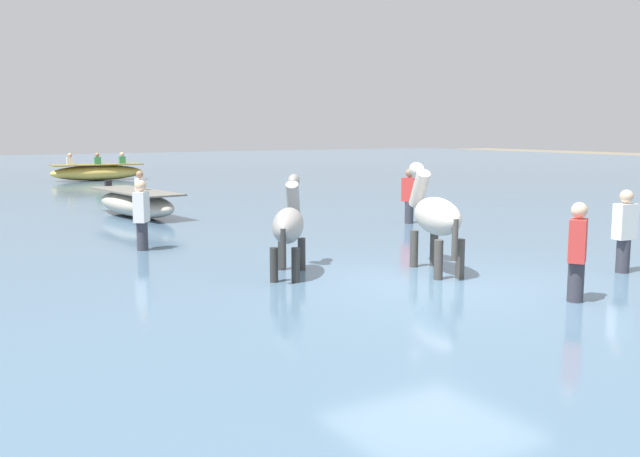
# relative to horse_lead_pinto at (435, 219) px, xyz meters

# --- Properties ---
(ground_plane) EXTENTS (120.00, 120.00, 0.00)m
(ground_plane) POSITION_rel_horse_lead_pinto_xyz_m (-0.58, -0.68, -1.18)
(ground_plane) COLOR #756B56
(water_surface) EXTENTS (90.00, 90.00, 0.37)m
(water_surface) POSITION_rel_horse_lead_pinto_xyz_m (-0.58, 9.32, -1.00)
(water_surface) COLOR slate
(water_surface) RESTS_ON ground
(horse_lead_pinto) EXTENTS (0.89, 1.83, 2.00)m
(horse_lead_pinto) POSITION_rel_horse_lead_pinto_xyz_m (0.00, 0.00, 0.00)
(horse_lead_pinto) COLOR beige
(horse_lead_pinto) RESTS_ON ground
(horse_trailing_grey) EXTENTS (1.21, 1.53, 1.83)m
(horse_trailing_grey) POSITION_rel_horse_lead_pinto_xyz_m (-2.01, 0.92, -0.10)
(horse_trailing_grey) COLOR gray
(horse_trailing_grey) RESTS_ON ground
(boat_distant_east) EXTENTS (1.50, 3.75, 1.12)m
(boat_distant_east) POSITION_rel_horse_lead_pinto_xyz_m (-1.80, 9.19, -0.49)
(boat_distant_east) COLOR #B2AD9E
(boat_distant_east) RESTS_ON water_surface
(boat_mid_channel) EXTENTS (3.82, 1.31, 1.16)m
(boat_mid_channel) POSITION_rel_horse_lead_pinto_xyz_m (0.52, 22.13, -0.46)
(boat_mid_channel) COLOR gold
(boat_mid_channel) RESTS_ON water_surface
(person_onlooker_right) EXTENTS (0.32, 0.37, 1.63)m
(person_onlooker_right) POSITION_rel_horse_lead_pinto_xyz_m (3.15, 4.58, -0.31)
(person_onlooker_right) COLOR #383842
(person_onlooker_right) RESTS_ON ground
(person_spectator_far) EXTENTS (0.35, 0.38, 1.63)m
(person_spectator_far) POSITION_rel_horse_lead_pinto_xyz_m (-3.21, 4.18, -0.31)
(person_spectator_far) COLOR #383842
(person_spectator_far) RESTS_ON ground
(person_wading_mid) EXTENTS (0.38, 0.35, 1.63)m
(person_wading_mid) POSITION_rel_horse_lead_pinto_xyz_m (0.27, -2.40, -0.31)
(person_wading_mid) COLOR #383842
(person_wading_mid) RESTS_ON ground
(person_onlooker_left) EXTENTS (0.35, 0.25, 1.63)m
(person_onlooker_left) POSITION_rel_horse_lead_pinto_xyz_m (2.38, -1.55, -0.31)
(person_onlooker_left) COLOR #383842
(person_onlooker_left) RESTS_ON ground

